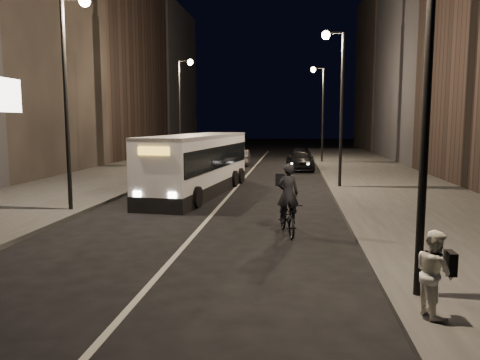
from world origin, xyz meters
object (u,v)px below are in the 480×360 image
(car_near, at_px, (300,160))
(car_mid, at_px, (241,158))
(streetlight_left_far, at_px, (183,99))
(streetlight_left_near, at_px, (72,75))
(cyclist_on_bicycle, at_px, (288,211))
(pedestrian_woman, at_px, (434,273))
(city_bus, at_px, (198,162))
(car_far, at_px, (299,155))
(streetlight_right_near, at_px, (415,25))
(streetlight_right_far, at_px, (320,101))
(streetlight_right_mid, at_px, (337,88))

(car_near, height_order, car_mid, car_near)
(streetlight_left_far, bearing_deg, streetlight_left_near, -90.00)
(cyclist_on_bicycle, height_order, car_mid, cyclist_on_bicycle)
(pedestrian_woman, bearing_deg, car_near, -11.57)
(city_bus, distance_m, car_far, 21.86)
(streetlight_right_near, xyz_separation_m, car_mid, (-6.55, 29.27, -4.71))
(cyclist_on_bicycle, bearing_deg, streetlight_left_near, 149.61)
(streetlight_right_near, distance_m, streetlight_left_near, 13.33)
(streetlight_right_far, xyz_separation_m, car_near, (-1.74, -6.14, -4.60))
(streetlight_right_mid, bearing_deg, car_mid, 116.26)
(cyclist_on_bicycle, height_order, car_near, cyclist_on_bicycle)
(streetlight_left_far, bearing_deg, city_bus, -73.25)
(streetlight_right_near, relative_size, streetlight_left_near, 1.00)
(city_bus, xyz_separation_m, pedestrian_woman, (7.20, -14.60, -0.68))
(cyclist_on_bicycle, bearing_deg, streetlight_left_far, 99.04)
(cyclist_on_bicycle, relative_size, car_mid, 0.58)
(streetlight_right_far, bearing_deg, car_far, 121.65)
(streetlight_right_mid, height_order, streetlight_left_near, same)
(streetlight_right_near, distance_m, car_near, 26.32)
(streetlight_left_near, bearing_deg, car_far, 71.57)
(streetlight_right_mid, relative_size, streetlight_left_far, 1.00)
(pedestrian_woman, xyz_separation_m, car_mid, (-6.82, 30.27, -0.28))
(cyclist_on_bicycle, distance_m, car_far, 29.44)
(cyclist_on_bicycle, height_order, car_far, cyclist_on_bicycle)
(pedestrian_woman, distance_m, car_far, 35.87)
(streetlight_right_near, relative_size, car_near, 1.82)
(streetlight_left_near, distance_m, car_near, 20.49)
(city_bus, bearing_deg, streetlight_right_mid, 25.68)
(streetlight_left_far, bearing_deg, streetlight_right_near, -67.70)
(city_bus, distance_m, car_mid, 15.70)
(streetlight_right_far, relative_size, car_far, 2.09)
(streetlight_left_far, height_order, car_far, streetlight_left_far)
(streetlight_left_far, relative_size, car_near, 1.82)
(streetlight_left_near, distance_m, city_bus, 7.70)
(streetlight_right_mid, distance_m, streetlight_left_near, 13.33)
(streetlight_right_near, bearing_deg, car_far, 92.85)
(streetlight_right_far, relative_size, car_near, 1.82)
(streetlight_left_far, bearing_deg, streetlight_right_mid, -43.16)
(cyclist_on_bicycle, xyz_separation_m, car_mid, (-4.17, 23.89, -0.12))
(streetlight_right_mid, distance_m, streetlight_right_far, 16.00)
(city_bus, distance_m, pedestrian_woman, 16.29)
(streetlight_right_mid, relative_size, streetlight_right_far, 1.00)
(streetlight_right_mid, bearing_deg, streetlight_left_near, -143.12)
(pedestrian_woman, bearing_deg, streetlight_right_far, -15.38)
(pedestrian_woman, bearing_deg, streetlight_right_mid, -14.94)
(streetlight_right_far, distance_m, city_bus, 20.02)
(streetlight_right_far, bearing_deg, streetlight_right_near, -90.00)
(streetlight_right_far, xyz_separation_m, streetlight_left_far, (-10.66, -6.00, 0.00))
(streetlight_right_mid, xyz_separation_m, car_near, (-1.74, 9.86, -4.60))
(streetlight_right_far, xyz_separation_m, car_mid, (-6.55, -2.73, -4.71))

